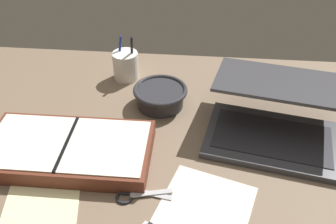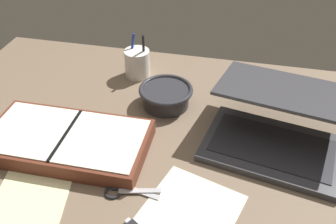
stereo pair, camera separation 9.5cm
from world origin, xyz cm
name	(u,v)px [view 2 (the right image)]	position (x,y,z in cm)	size (l,w,h in cm)	color
desk_top	(165,156)	(0.00, 0.00, 1.00)	(140.00, 100.00, 2.00)	#75604C
laptop	(277,128)	(26.35, 9.76, 7.05)	(38.30, 36.61, 14.44)	#38383D
bowl	(166,95)	(-4.26, 20.01, 5.26)	(15.52, 15.52, 5.84)	#2D2D33
pen_cup	(137,63)	(-16.74, 33.79, 6.51)	(8.00, 8.00, 15.09)	white
planner	(67,141)	(-24.30, -3.16, 4.23)	(40.30, 21.40, 4.64)	brown
scissors	(121,189)	(-7.06, -13.45, 2.34)	(12.59, 6.39, 0.80)	#B7B7BC
paper_sheet_beside_planner	(35,189)	(-25.99, -17.47, 2.08)	(15.81, 26.11, 0.16)	#F4EFB2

